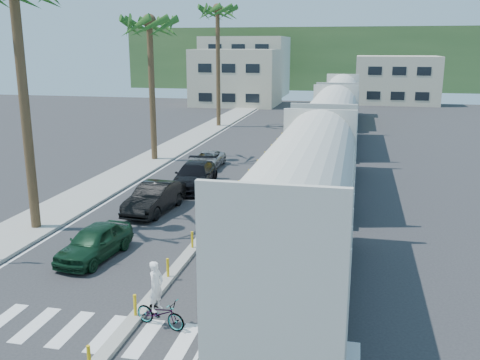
{
  "coord_description": "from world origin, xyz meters",
  "views": [
    {
      "loc": [
        6.52,
        -15.25,
        8.39
      ],
      "look_at": [
        1.03,
        9.66,
        2.0
      ],
      "focal_mm": 40.0,
      "sensor_mm": 36.0,
      "label": 1
    }
  ],
  "objects": [
    {
      "name": "crosswalk",
      "position": [
        0.0,
        -2.0,
        0.01
      ],
      "size": [
        14.0,
        2.2,
        0.01
      ],
      "primitive_type": "cube",
      "color": "silver",
      "rests_on": "ground"
    },
    {
      "name": "car_lead",
      "position": [
        -3.63,
        3.39,
        0.69
      ],
      "size": [
        2.42,
        4.36,
        1.37
      ],
      "primitive_type": "imported",
      "rotation": [
        0.0,
        0.0,
        -0.1
      ],
      "color": "#10311D",
      "rests_on": "ground"
    },
    {
      "name": "ground",
      "position": [
        0.0,
        0.0,
        0.0
      ],
      "size": [
        140.0,
        140.0,
        0.0
      ],
      "primitive_type": "plane",
      "color": "#28282B",
      "rests_on": "ground"
    },
    {
      "name": "sidewalk",
      "position": [
        -8.5,
        25.0,
        0.07
      ],
      "size": [
        3.0,
        90.0,
        0.15
      ],
      "primitive_type": "cube",
      "color": "gray",
      "rests_on": "ground"
    },
    {
      "name": "car_rear",
      "position": [
        -3.74,
        20.46,
        0.58
      ],
      "size": [
        1.99,
        4.21,
        1.16
      ],
      "primitive_type": "imported",
      "rotation": [
        0.0,
        0.0,
        0.01
      ],
      "color": "#9B9DA0",
      "rests_on": "ground"
    },
    {
      "name": "lane_markings",
      "position": [
        -2.15,
        25.0,
        0.0
      ],
      "size": [
        9.42,
        90.0,
        0.01
      ],
      "color": "silver",
      "rests_on": "ground"
    },
    {
      "name": "palm_trees",
      "position": [
        -8.1,
        22.7,
        10.81
      ],
      "size": [
        3.5,
        37.2,
        13.75
      ],
      "color": "brown",
      "rests_on": "ground"
    },
    {
      "name": "buildings",
      "position": [
        -6.41,
        71.66,
        4.36
      ],
      "size": [
        38.0,
        27.0,
        10.0
      ],
      "color": "#BDB396",
      "rests_on": "ground"
    },
    {
      "name": "freight_train",
      "position": [
        5.0,
        21.6,
        2.91
      ],
      "size": [
        3.0,
        60.94,
        5.85
      ],
      "color": "beige",
      "rests_on": "ground"
    },
    {
      "name": "car_second",
      "position": [
        -3.56,
        9.83,
        0.76
      ],
      "size": [
        2.47,
        4.91,
        1.52
      ],
      "primitive_type": "imported",
      "rotation": [
        0.0,
        0.0,
        -0.09
      ],
      "color": "black",
      "rests_on": "ground"
    },
    {
      "name": "median",
      "position": [
        0.0,
        19.96,
        0.09
      ],
      "size": [
        0.45,
        60.0,
        0.85
      ],
      "color": "gray",
      "rests_on": "ground"
    },
    {
      "name": "rails",
      "position": [
        5.0,
        28.0,
        0.03
      ],
      "size": [
        1.56,
        100.0,
        0.06
      ],
      "color": "black",
      "rests_on": "ground"
    },
    {
      "name": "car_third",
      "position": [
        -2.95,
        14.9,
        0.77
      ],
      "size": [
        2.95,
        5.63,
        1.54
      ],
      "primitive_type": "imported",
      "rotation": [
        0.0,
        0.0,
        0.08
      ],
      "color": "black",
      "rests_on": "ground"
    },
    {
      "name": "cyclist",
      "position": [
        0.91,
        -1.24,
        0.66
      ],
      "size": [
        1.45,
        2.02,
        2.13
      ],
      "rotation": [
        0.0,
        0.0,
        1.31
      ],
      "color": "#9EA0A5",
      "rests_on": "ground"
    },
    {
      "name": "hillside",
      "position": [
        0.0,
        100.0,
        6.0
      ],
      "size": [
        80.0,
        20.0,
        12.0
      ],
      "primitive_type": "cube",
      "color": "#385628",
      "rests_on": "ground"
    }
  ]
}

